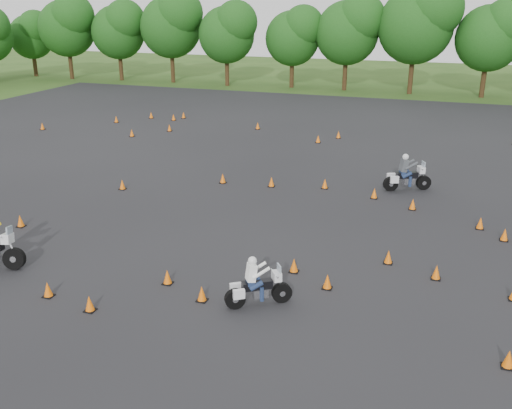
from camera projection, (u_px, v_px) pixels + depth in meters
The scene contains 6 objects.
ground at pixel (215, 281), 18.02m from camera, with size 140.00×140.00×0.00m, color #2D5119.
asphalt_pad at pixel (272, 216), 23.36m from camera, with size 62.00×62.00×0.00m, color black.
treeline at pixel (414, 47), 47.01m from camera, with size 86.60×32.47×10.56m.
traffic_cones at pixel (255, 218), 22.57m from camera, with size 35.72×33.25×0.45m.
rider_grey at pixel (408, 172), 26.23m from camera, with size 2.26×0.69×1.74m, color #414549, non-canonical shape.
rider_white at pixel (259, 281), 16.33m from camera, with size 2.00×0.62×1.55m, color white, non-canonical shape.
Camera 1 is at (6.41, -14.84, 8.42)m, focal length 40.00 mm.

